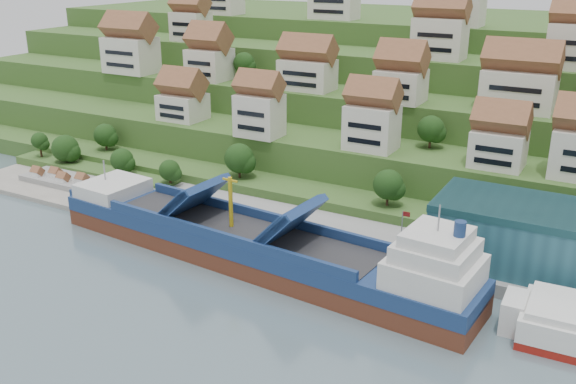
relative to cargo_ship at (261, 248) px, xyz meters
The scene contains 9 objects.
ground 3.91m from the cargo_ship, ahead, with size 300.00×300.00×0.00m, color slate.
quay 26.77m from the cargo_ship, 33.80° to the left, with size 180.00×14.00×2.20m, color gray.
pebble_beach 57.13m from the cargo_ship, 168.02° to the left, with size 45.00×20.00×1.00m, color gray.
hillside 103.69m from the cargo_ship, 88.80° to the left, with size 260.00×128.00×31.00m.
hillside_village 64.80m from the cargo_ship, 81.44° to the left, with size 157.26×63.33×28.82m.
hillside_trees 44.50m from the cargo_ship, 102.09° to the left, with size 146.56×62.49×30.42m.
flagpole 22.84m from the cargo_ship, 25.89° to the left, with size 1.28×0.16×8.00m.
beach_huts 58.80m from the cargo_ship, 169.62° to the left, with size 14.40×3.70×2.20m.
cargo_ship is the anchor object (origin of this frame).
Camera 1 is at (47.55, -80.37, 47.91)m, focal length 40.00 mm.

